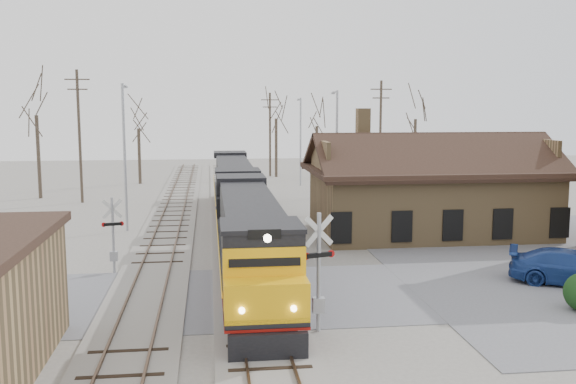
{
  "coord_description": "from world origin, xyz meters",
  "views": [
    {
      "loc": [
        -1.75,
        -26.64,
        8.16
      ],
      "look_at": [
        2.63,
        9.0,
        3.23
      ],
      "focal_mm": 40.0,
      "sensor_mm": 36.0,
      "label": 1
    }
  ],
  "objects_px": {
    "locomotive_lead": "(250,240)",
    "depot": "(429,196)",
    "parked_car": "(572,268)",
    "locomotive_trailing": "(234,187)"
  },
  "relations": [
    {
      "from": "depot",
      "to": "locomotive_lead",
      "type": "bearing_deg",
      "value": -138.53
    },
    {
      "from": "locomotive_lead",
      "to": "parked_car",
      "type": "relative_size",
      "value": 3.39
    },
    {
      "from": "locomotive_lead",
      "to": "parked_car",
      "type": "xyz_separation_m",
      "value": [
        14.54,
        -1.46,
        -1.36
      ]
    },
    {
      "from": "depot",
      "to": "locomotive_trailing",
      "type": "height_order",
      "value": "depot"
    },
    {
      "from": "locomotive_lead",
      "to": "locomotive_trailing",
      "type": "bearing_deg",
      "value": 90.0
    },
    {
      "from": "locomotive_lead",
      "to": "parked_car",
      "type": "height_order",
      "value": "locomotive_lead"
    },
    {
      "from": "locomotive_lead",
      "to": "depot",
      "type": "bearing_deg",
      "value": 41.47
    },
    {
      "from": "depot",
      "to": "locomotive_lead",
      "type": "height_order",
      "value": "depot"
    },
    {
      "from": "locomotive_trailing",
      "to": "parked_car",
      "type": "bearing_deg",
      "value": -54.32
    },
    {
      "from": "locomotive_lead",
      "to": "locomotive_trailing",
      "type": "distance_m",
      "value": 18.78
    }
  ]
}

